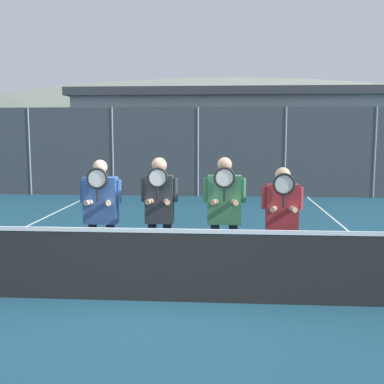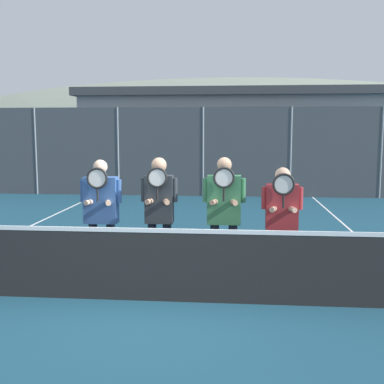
{
  "view_description": "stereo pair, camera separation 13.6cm",
  "coord_description": "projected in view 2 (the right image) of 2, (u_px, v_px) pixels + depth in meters",
  "views": [
    {
      "loc": [
        0.96,
        -6.12,
        2.26
      ],
      "look_at": [
        0.46,
        1.06,
        1.34
      ],
      "focal_mm": 45.0,
      "sensor_mm": 36.0,
      "label": 1
    },
    {
      "loc": [
        1.1,
        -6.11,
        2.26
      ],
      "look_at": [
        0.46,
        1.06,
        1.34
      ],
      "focal_mm": 45.0,
      "sensor_mm": 36.0,
      "label": 2
    }
  ],
  "objects": [
    {
      "name": "ground_plane",
      "position": [
        151.0,
        301.0,
        6.42
      ],
      "size": [
        120.0,
        120.0,
        0.0
      ],
      "primitive_type": "plane",
      "color": "navy"
    },
    {
      "name": "car_far_left",
      "position": [
        86.0,
        166.0,
        18.94
      ],
      "size": [
        4.72,
        2.1,
        1.69
      ],
      "color": "slate",
      "rests_on": "ground_plane"
    },
    {
      "name": "player_leftmost",
      "position": [
        101.0,
        209.0,
        7.2
      ],
      "size": [
        0.63,
        0.34,
        1.83
      ],
      "color": "#232838",
      "rests_on": "ground_plane"
    },
    {
      "name": "tennis_net",
      "position": [
        151.0,
        264.0,
        6.36
      ],
      "size": [
        10.06,
        0.09,
        1.09
      ],
      "color": "gray",
      "rests_on": "ground_plane"
    },
    {
      "name": "fence_back",
      "position": [
        203.0,
        152.0,
        16.46
      ],
      "size": [
        17.85,
        0.06,
        3.05
      ],
      "color": "gray",
      "rests_on": "ground_plane"
    },
    {
      "name": "car_center",
      "position": [
        330.0,
        168.0,
        18.02
      ],
      "size": [
        4.13,
        2.05,
        1.66
      ],
      "color": "black",
      "rests_on": "ground_plane"
    },
    {
      "name": "clubhouse_building",
      "position": [
        239.0,
        134.0,
        23.12
      ],
      "size": [
        14.74,
        5.5,
        4.13
      ],
      "color": "#9EA3A8",
      "rests_on": "ground_plane"
    },
    {
      "name": "court_line_right_sideline",
      "position": [
        375.0,
        251.0,
        9.05
      ],
      "size": [
        0.05,
        16.0,
        0.01
      ],
      "primitive_type": "cube",
      "color": "white",
      "rests_on": "ground_plane"
    },
    {
      "name": "player_rightmost",
      "position": [
        282.0,
        215.0,
        6.95
      ],
      "size": [
        0.59,
        0.34,
        1.74
      ],
      "color": "#232838",
      "rests_on": "ground_plane"
    },
    {
      "name": "player_center_left",
      "position": [
        159.0,
        209.0,
        7.11
      ],
      "size": [
        0.55,
        0.34,
        1.87
      ],
      "color": "#232838",
      "rests_on": "ground_plane"
    },
    {
      "name": "car_left_of_center",
      "position": [
        209.0,
        164.0,
        18.85
      ],
      "size": [
        4.04,
        2.01,
        1.89
      ],
      "color": "black",
      "rests_on": "ground_plane"
    },
    {
      "name": "hill_distant",
      "position": [
        227.0,
        147.0,
        64.13
      ],
      "size": [
        90.27,
        50.15,
        17.55
      ],
      "color": "gray",
      "rests_on": "ground_plane"
    },
    {
      "name": "player_center_right",
      "position": [
        224.0,
        209.0,
        7.01
      ],
      "size": [
        0.62,
        0.34,
        1.88
      ],
      "color": "#232838",
      "rests_on": "ground_plane"
    }
  ]
}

